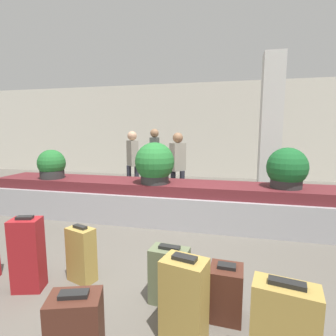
{
  "coord_description": "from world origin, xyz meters",
  "views": [
    {
      "loc": [
        1.03,
        -2.7,
        1.6
      ],
      "look_at": [
        0.0,
        1.7,
        0.95
      ],
      "focal_mm": 28.0,
      "sensor_mm": 36.0,
      "label": 1
    }
  ],
  "objects_px": {
    "suitcase_0": "(81,254)",
    "potted_plant_2": "(52,165)",
    "suitcase_3": "(76,332)",
    "potted_plant_0": "(155,164)",
    "suitcase_5": "(226,292)",
    "potted_plant_1": "(287,169)",
    "suitcase_4": "(283,335)",
    "suitcase_7": "(28,254)",
    "suitcase_6": "(184,300)",
    "pillar": "(270,131)",
    "traveler_1": "(155,154)",
    "suitcase_2": "(169,275)",
    "traveler_2": "(178,163)",
    "traveler_0": "(133,158)"
  },
  "relations": [
    {
      "from": "suitcase_0",
      "to": "suitcase_5",
      "type": "relative_size",
      "value": 1.27
    },
    {
      "from": "suitcase_7",
      "to": "suitcase_0",
      "type": "bearing_deg",
      "value": 15.35
    },
    {
      "from": "suitcase_4",
      "to": "suitcase_7",
      "type": "height_order",
      "value": "suitcase_7"
    },
    {
      "from": "suitcase_0",
      "to": "suitcase_7",
      "type": "distance_m",
      "value": 0.51
    },
    {
      "from": "potted_plant_0",
      "to": "traveler_0",
      "type": "relative_size",
      "value": 0.44
    },
    {
      "from": "suitcase_3",
      "to": "potted_plant_1",
      "type": "height_order",
      "value": "potted_plant_1"
    },
    {
      "from": "suitcase_3",
      "to": "potted_plant_1",
      "type": "bearing_deg",
      "value": 39.83
    },
    {
      "from": "potted_plant_1",
      "to": "traveler_2",
      "type": "height_order",
      "value": "traveler_2"
    },
    {
      "from": "suitcase_2",
      "to": "traveler_1",
      "type": "distance_m",
      "value": 4.91
    },
    {
      "from": "suitcase_2",
      "to": "traveler_2",
      "type": "bearing_deg",
      "value": 106.07
    },
    {
      "from": "pillar",
      "to": "traveler_1",
      "type": "relative_size",
      "value": 1.94
    },
    {
      "from": "suitcase_3",
      "to": "potted_plant_2",
      "type": "bearing_deg",
      "value": 110.26
    },
    {
      "from": "suitcase_2",
      "to": "suitcase_3",
      "type": "xyz_separation_m",
      "value": [
        -0.45,
        -0.81,
        -0.0
      ]
    },
    {
      "from": "suitcase_6",
      "to": "pillar",
      "type": "bearing_deg",
      "value": 88.38
    },
    {
      "from": "suitcase_5",
      "to": "potted_plant_1",
      "type": "height_order",
      "value": "potted_plant_1"
    },
    {
      "from": "suitcase_0",
      "to": "potted_plant_2",
      "type": "bearing_deg",
      "value": 151.05
    },
    {
      "from": "suitcase_3",
      "to": "potted_plant_0",
      "type": "relative_size",
      "value": 0.79
    },
    {
      "from": "potted_plant_2",
      "to": "traveler_2",
      "type": "distance_m",
      "value": 2.49
    },
    {
      "from": "suitcase_4",
      "to": "potted_plant_0",
      "type": "xyz_separation_m",
      "value": [
        -1.6,
        2.66,
        0.7
      ]
    },
    {
      "from": "pillar",
      "to": "suitcase_6",
      "type": "xyz_separation_m",
      "value": [
        -1.14,
        -4.21,
        -1.27
      ]
    },
    {
      "from": "potted_plant_1",
      "to": "traveler_0",
      "type": "bearing_deg",
      "value": 154.43
    },
    {
      "from": "suitcase_2",
      "to": "potted_plant_0",
      "type": "bearing_deg",
      "value": 115.84
    },
    {
      "from": "traveler_0",
      "to": "traveler_2",
      "type": "xyz_separation_m",
      "value": [
        1.19,
        -0.44,
        -0.02
      ]
    },
    {
      "from": "potted_plant_2",
      "to": "suitcase_2",
      "type": "bearing_deg",
      "value": -36.77
    },
    {
      "from": "traveler_0",
      "to": "traveler_1",
      "type": "xyz_separation_m",
      "value": [
        0.28,
        0.95,
        0.04
      ]
    },
    {
      "from": "suitcase_3",
      "to": "potted_plant_2",
      "type": "xyz_separation_m",
      "value": [
        -2.3,
        2.88,
        0.69
      ]
    },
    {
      "from": "suitcase_4",
      "to": "suitcase_5",
      "type": "relative_size",
      "value": 1.45
    },
    {
      "from": "suitcase_3",
      "to": "suitcase_6",
      "type": "bearing_deg",
      "value": 13.48
    },
    {
      "from": "suitcase_3",
      "to": "traveler_1",
      "type": "height_order",
      "value": "traveler_1"
    },
    {
      "from": "suitcase_7",
      "to": "traveler_2",
      "type": "distance_m",
      "value": 3.52
    },
    {
      "from": "suitcase_5",
      "to": "suitcase_7",
      "type": "height_order",
      "value": "suitcase_7"
    },
    {
      "from": "traveler_1",
      "to": "suitcase_6",
      "type": "bearing_deg",
      "value": -160.35
    },
    {
      "from": "traveler_0",
      "to": "suitcase_6",
      "type": "bearing_deg",
      "value": -17.32
    },
    {
      "from": "suitcase_6",
      "to": "suitcase_3",
      "type": "bearing_deg",
      "value": -134.55
    },
    {
      "from": "suitcase_5",
      "to": "traveler_2",
      "type": "xyz_separation_m",
      "value": [
        -1.08,
        3.33,
        0.69
      ]
    },
    {
      "from": "suitcase_6",
      "to": "suitcase_7",
      "type": "relative_size",
      "value": 0.88
    },
    {
      "from": "suitcase_0",
      "to": "traveler_0",
      "type": "bearing_deg",
      "value": 120.64
    },
    {
      "from": "suitcase_5",
      "to": "suitcase_3",
      "type": "bearing_deg",
      "value": -140.03
    },
    {
      "from": "suitcase_2",
      "to": "suitcase_6",
      "type": "height_order",
      "value": "suitcase_6"
    },
    {
      "from": "potted_plant_1",
      "to": "potted_plant_2",
      "type": "height_order",
      "value": "potted_plant_1"
    },
    {
      "from": "suitcase_5",
      "to": "potted_plant_0",
      "type": "bearing_deg",
      "value": 123.28
    },
    {
      "from": "suitcase_7",
      "to": "traveler_1",
      "type": "relative_size",
      "value": 0.47
    },
    {
      "from": "suitcase_5",
      "to": "potted_plant_1",
      "type": "relative_size",
      "value": 0.76
    },
    {
      "from": "suitcase_2",
      "to": "potted_plant_2",
      "type": "height_order",
      "value": "potted_plant_2"
    },
    {
      "from": "potted_plant_1",
      "to": "traveler_1",
      "type": "xyz_separation_m",
      "value": [
        -2.87,
        2.45,
        -0.02
      ]
    },
    {
      "from": "suitcase_4",
      "to": "potted_plant_0",
      "type": "height_order",
      "value": "potted_plant_0"
    },
    {
      "from": "suitcase_5",
      "to": "pillar",
      "type": "bearing_deg",
      "value": 80.93
    },
    {
      "from": "suitcase_3",
      "to": "potted_plant_0",
      "type": "xyz_separation_m",
      "value": [
        -0.27,
        2.86,
        0.77
      ]
    },
    {
      "from": "suitcase_3",
      "to": "traveler_1",
      "type": "distance_m",
      "value": 5.59
    },
    {
      "from": "suitcase_3",
      "to": "traveler_0",
      "type": "xyz_separation_m",
      "value": [
        -1.3,
        4.5,
        0.67
      ]
    }
  ]
}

